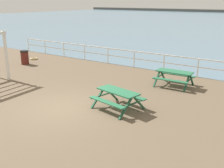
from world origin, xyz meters
name	(u,v)px	position (x,y,z in m)	size (l,w,h in m)	color
ground_plane	(62,109)	(0.00, 0.00, -0.10)	(30.00, 24.00, 0.20)	brown
seaward_railing	(149,58)	(0.00, 7.75, 0.76)	(23.07, 0.07, 1.08)	white
picnic_table_near_left	(174,75)	(2.67, 5.40, 0.58)	(1.85, 1.60, 0.80)	#286B47
picnic_table_far_left	(118,95)	(1.99, 1.18, 0.58)	(2.05, 1.82, 0.80)	#286B47
litter_bin	(25,57)	(-7.66, 4.29, 0.48)	(0.55, 0.55, 0.95)	#591E19
rope_coil	(34,59)	(-8.42, 5.69, 0.06)	(0.55, 0.55, 0.11)	tan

